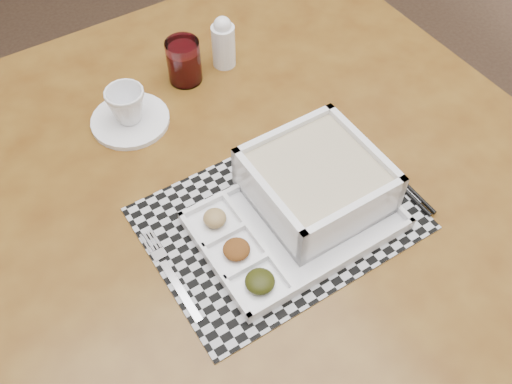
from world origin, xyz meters
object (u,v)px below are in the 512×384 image
Objects in this scene: dining_table at (246,206)px; serving_tray at (310,192)px; juice_glass at (184,63)px; creamer_bottle at (223,42)px; cup at (127,105)px.

dining_table is 0.18m from serving_tray.
juice_glass is at bearing 94.75° from serving_tray.
creamer_bottle is at bearing 1.60° from juice_glass.
juice_glass is at bearing 27.23° from cup.
dining_table is 0.32m from juice_glass.
serving_tray reaches higher than cup.
dining_table is 0.34m from creamer_bottle.
juice_glass is (0.15, 0.06, -0.00)m from cup.
dining_table is 3.52× the size of serving_tray.
cup is at bearing -165.94° from creamer_bottle.
dining_table is at bearing -56.43° from cup.
serving_tray reaches higher than juice_glass.
creamer_bottle reaches higher than cup.
serving_tray is 2.87× the size of creamer_bottle.
creamer_bottle is (0.12, 0.29, 0.14)m from dining_table.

